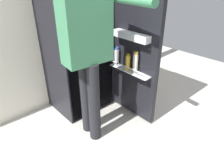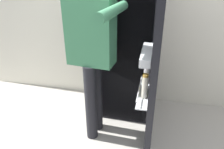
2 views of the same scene
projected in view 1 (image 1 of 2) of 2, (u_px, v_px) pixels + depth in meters
ground_plane at (107, 122)px, 2.38m from camera, size 5.80×5.80×0.00m
kitchen_wall at (58, 2)px, 2.37m from camera, size 4.40×0.10×2.57m
refrigerator at (81, 41)px, 2.31m from camera, size 0.72×1.21×1.78m
person at (88, 43)px, 1.76m from camera, size 0.56×0.79×1.72m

